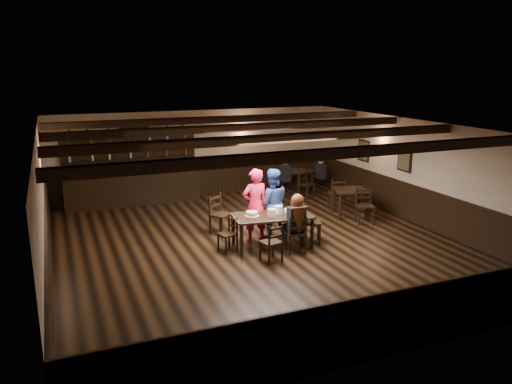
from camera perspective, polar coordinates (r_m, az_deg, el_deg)
name	(u,v)px	position (r m, az deg, el deg)	size (l,w,h in m)	color
ground	(257,244)	(11.67, 0.17, -5.96)	(10.00, 10.00, 0.00)	black
room_shell	(257,170)	(11.23, 0.14, 2.50)	(9.02, 10.02, 2.71)	beige
dining_table	(272,218)	(11.30, 1.87, -3.00)	(1.85, 1.07, 0.75)	black
chair_near_left	(273,240)	(10.46, 2.00, -5.50)	(0.47, 0.45, 0.85)	black
chair_near_right	(297,231)	(10.96, 4.70, -4.51)	(0.49, 0.48, 0.88)	black
chair_end_left	(230,231)	(11.16, -3.00, -4.45)	(0.43, 0.44, 0.78)	black
chair_end_right	(308,219)	(11.66, 5.91, -3.04)	(0.60, 0.61, 1.00)	black
chair_far_pushed	(218,211)	(12.26, -4.33, -2.15)	(0.63, 0.62, 0.99)	black
woman_pink	(255,205)	(11.61, -0.12, -1.54)	(0.64, 0.42, 1.75)	#FF1A45
man_blue	(272,203)	(11.92, 1.81, -1.29)	(0.82, 0.64, 1.68)	#254B84
seated_person	(297,215)	(10.91, 4.70, -2.63)	(0.37, 0.56, 0.91)	black
cake	(252,214)	(11.21, -0.49, -2.52)	(0.32, 0.32, 0.10)	white
plate_stack_a	(272,213)	(11.16, 1.79, -2.38)	(0.19, 0.19, 0.17)	white
plate_stack_b	(279,210)	(11.32, 2.60, -2.07)	(0.17, 0.17, 0.20)	white
tea_light	(273,213)	(11.38, 1.99, -2.38)	(0.06, 0.06, 0.06)	#A5A8AD
salt_shaker	(288,213)	(11.32, 3.65, -2.39)	(0.03, 0.03, 0.09)	silver
pepper_shaker	(293,212)	(11.35, 4.26, -2.34)	(0.04, 0.04, 0.09)	#A5A8AD
drink_glass	(285,210)	(11.47, 3.38, -2.11)	(0.07, 0.07, 0.11)	silver
menu_red	(293,215)	(11.34, 4.22, -2.58)	(0.28, 0.20, 0.00)	maroon
menu_blue	(294,212)	(11.56, 4.38, -2.26)	(0.28, 0.20, 0.00)	navy
bar_counter	(133,180)	(15.35, -13.92, 1.35)	(4.15, 0.70, 2.20)	black
back_table_a	(350,193)	(13.89, 10.73, -0.10)	(1.09, 1.09, 0.75)	black
back_table_b	(297,174)	(16.21, 4.76, 2.12)	(1.05, 1.05, 0.75)	black
bg_patron_left	(285,169)	(15.87, 3.36, 2.60)	(0.29, 0.40, 0.76)	black
bg_patron_right	(321,168)	(16.35, 7.39, 2.73)	(0.27, 0.37, 0.69)	black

